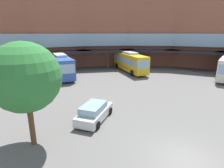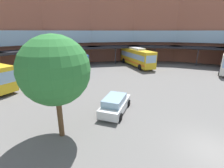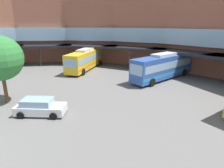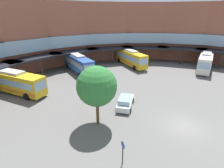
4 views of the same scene
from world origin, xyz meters
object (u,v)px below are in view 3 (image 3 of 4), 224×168
object	(u,v)px
bus_4	(85,59)
bus_1	(163,66)
parked_car	(40,107)
plaza_tree	(0,58)

from	to	relation	value
bus_4	bus_1	bearing A→B (deg)	78.12
bus_4	parked_car	world-z (taller)	bus_4
bus_1	bus_4	size ratio (longest dim) A/B	1.06
bus_1	parked_car	distance (m)	18.43
bus_1	plaza_tree	bearing A→B (deg)	-15.01
bus_4	parked_car	xyz separation A→B (m)	(11.65, -14.00, -1.12)
parked_car	plaza_tree	bearing A→B (deg)	151.69
parked_car	plaza_tree	distance (m)	6.56
bus_4	plaza_tree	distance (m)	16.85
bus_1	bus_4	xyz separation A→B (m)	(-13.15, -4.33, -0.09)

